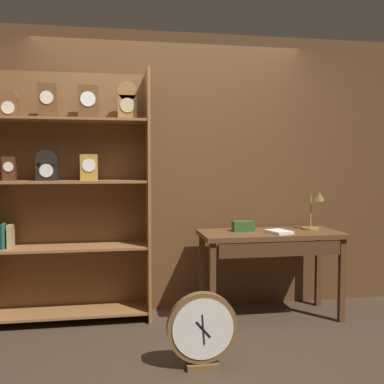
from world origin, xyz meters
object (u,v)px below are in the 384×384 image
(toolbox_small, at_px, (243,226))
(round_clock_large, at_px, (202,330))
(desk_lamp, at_px, (315,210))
(bookshelf, at_px, (67,190))
(workbench, at_px, (271,243))
(open_repair_manual, at_px, (279,232))

(toolbox_small, height_order, round_clock_large, toolbox_small)
(desk_lamp, height_order, toolbox_small, desk_lamp)
(bookshelf, distance_m, workbench, 1.85)
(workbench, bearing_deg, open_repair_manual, -59.29)
(workbench, height_order, desk_lamp, desk_lamp)
(desk_lamp, relative_size, open_repair_manual, 1.67)
(bookshelf, bearing_deg, toolbox_small, -4.93)
(workbench, xyz_separation_m, round_clock_large, (-0.79, -0.88, -0.41))
(workbench, relative_size, desk_lamp, 3.40)
(desk_lamp, height_order, round_clock_large, desk_lamp)
(toolbox_small, bearing_deg, desk_lamp, -3.23)
(bookshelf, bearing_deg, round_clock_large, -48.65)
(workbench, relative_size, open_repair_manual, 5.69)
(workbench, bearing_deg, toolbox_small, 155.81)
(workbench, xyz_separation_m, open_repair_manual, (0.04, -0.07, 0.11))
(round_clock_large, bearing_deg, toolbox_small, 59.94)
(workbench, bearing_deg, desk_lamp, 8.27)
(toolbox_small, relative_size, open_repair_manual, 0.87)
(desk_lamp, distance_m, open_repair_manual, 0.45)
(workbench, height_order, open_repair_manual, open_repair_manual)
(bookshelf, distance_m, desk_lamp, 2.23)
(toolbox_small, relative_size, round_clock_large, 0.37)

